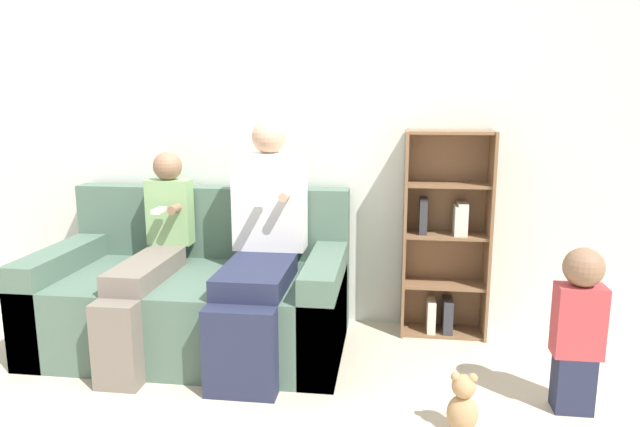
{
  "coord_description": "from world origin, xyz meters",
  "views": [
    {
      "loc": [
        0.99,
        -2.5,
        1.42
      ],
      "look_at": [
        0.58,
        0.62,
        0.8
      ],
      "focal_mm": 32.0,
      "sensor_mm": 36.0,
      "label": 1
    }
  ],
  "objects": [
    {
      "name": "bookshelf",
      "position": [
        1.31,
        0.94,
        0.59
      ],
      "size": [
        0.51,
        0.24,
        1.25
      ],
      "color": "brown",
      "rests_on": "ground_plane"
    },
    {
      "name": "child_seated",
      "position": [
        -0.36,
        0.43,
        0.56
      ],
      "size": [
        0.27,
        0.9,
        1.12
      ],
      "color": "#70665B",
      "rests_on": "ground_plane"
    },
    {
      "name": "ground_plane",
      "position": [
        0.0,
        0.0,
        0.0
      ],
      "size": [
        14.0,
        14.0,
        0.0
      ],
      "primitive_type": "plane",
      "color": "beige"
    },
    {
      "name": "couch",
      "position": [
        -0.14,
        0.56,
        0.29
      ],
      "size": [
        1.73,
        0.93,
        0.89
      ],
      "color": "#4C6656",
      "rests_on": "ground_plane"
    },
    {
      "name": "toddler_standing",
      "position": [
        1.84,
        0.07,
        0.42
      ],
      "size": [
        0.21,
        0.18,
        0.78
      ],
      "color": "#232842",
      "rests_on": "ground_plane"
    },
    {
      "name": "back_wall",
      "position": [
        0.0,
        1.06,
        1.27
      ],
      "size": [
        10.0,
        0.06,
        2.55
      ],
      "color": "silver",
      "rests_on": "ground_plane"
    },
    {
      "name": "adult_seated",
      "position": [
        0.28,
        0.49,
        0.67
      ],
      "size": [
        0.42,
        0.88,
        1.31
      ],
      "color": "#232842",
      "rests_on": "ground_plane"
    },
    {
      "name": "teddy_bear",
      "position": [
        1.31,
        -0.18,
        0.13
      ],
      "size": [
        0.14,
        0.11,
        0.27
      ],
      "color": "tan",
      "rests_on": "ground_plane"
    }
  ]
}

